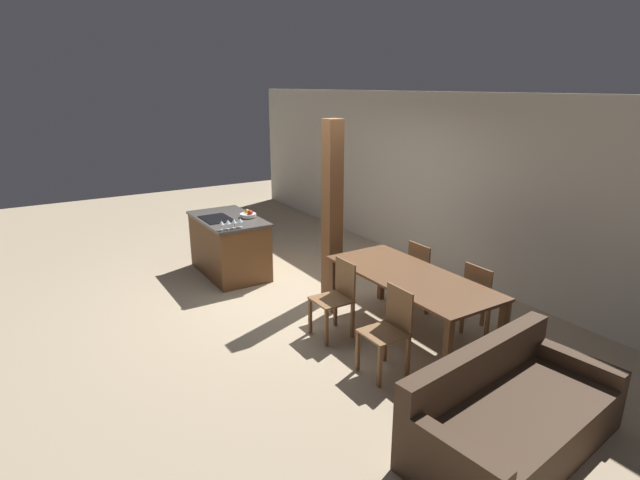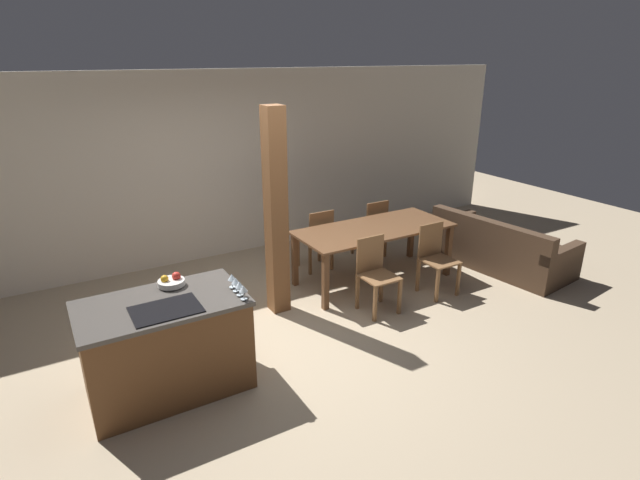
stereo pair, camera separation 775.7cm
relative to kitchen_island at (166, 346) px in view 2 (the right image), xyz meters
The scene contains 15 objects.
ground_plane 1.37m from the kitchen_island, 12.14° to the left, with size 16.00×16.00×0.00m, color tan.
wall_back 3.31m from the kitchen_island, 66.60° to the left, with size 11.20×0.08×2.70m.
kitchen_island is the anchor object (origin of this frame).
fruit_bowl 0.58m from the kitchen_island, 57.95° to the left, with size 0.24×0.24×0.11m.
wine_glass_near 0.90m from the kitchen_island, 27.99° to the right, with size 0.08×0.08×0.13m.
wine_glass_middle 0.87m from the kitchen_island, 21.18° to the right, with size 0.08×0.08×0.13m.
wine_glass_far 0.85m from the kitchen_island, 13.67° to the right, with size 0.08×0.08×0.13m.
wine_glass_end 0.84m from the kitchen_island, ahead, with size 0.08×0.08×0.13m.
dining_table 3.15m from the kitchen_island, 18.04° to the left, with size 2.09×0.91×0.75m.
dining_chair_near_left 2.53m from the kitchen_island, ahead, with size 0.40×0.40×0.89m.
dining_chair_near_right 3.47m from the kitchen_island, ahead, with size 0.40×0.40×0.89m.
dining_chair_far_left 3.01m from the kitchen_island, 33.34° to the left, with size 0.40×0.40×0.89m.
dining_chair_far_right 3.84m from the kitchen_island, 25.58° to the left, with size 0.40×0.40×0.89m.
couch 4.85m from the kitchen_island, ahead, with size 1.12×1.98×0.76m.
timber_post 1.91m from the kitchen_island, 29.79° to the left, with size 0.21×0.21×2.39m.
Camera 2 is at (-2.02, -4.27, 2.89)m, focal length 28.00 mm.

